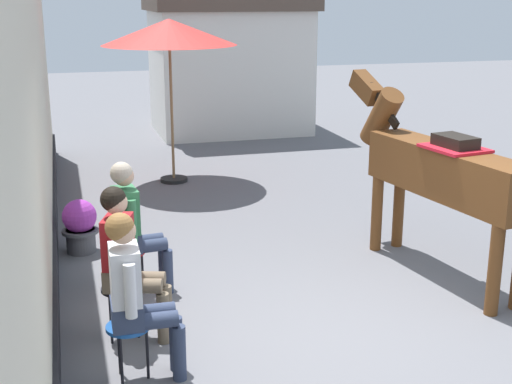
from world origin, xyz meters
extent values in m
plane|color=slate|center=(0.00, 3.00, 0.00)|extent=(40.00, 40.00, 0.00)
cube|color=beige|center=(-2.55, 1.50, 1.70)|extent=(0.30, 14.00, 3.40)
cube|color=black|center=(-2.53, 1.50, 0.18)|extent=(0.34, 14.00, 0.36)
cube|color=silver|center=(1.40, 9.83, 1.30)|extent=(3.20, 2.40, 2.60)
cylinder|color=#194C99|center=(-1.83, -0.23, 0.46)|extent=(0.34, 0.34, 0.03)
cylinder|color=black|center=(-1.69, -0.23, 0.22)|extent=(0.02, 0.02, 0.45)
cylinder|color=black|center=(-1.90, -0.11, 0.22)|extent=(0.02, 0.02, 0.45)
cylinder|color=black|center=(-1.90, -0.35, 0.22)|extent=(0.02, 0.02, 0.45)
cube|color=#2D3851|center=(-1.83, -0.23, 0.58)|extent=(0.25, 0.32, 0.20)
cube|color=silver|center=(-1.83, -0.23, 0.90)|extent=(0.23, 0.34, 0.44)
sphere|color=tan|center=(-1.83, -0.23, 1.25)|extent=(0.20, 0.20, 0.20)
sphere|color=olive|center=(-1.85, -0.23, 1.28)|extent=(0.22, 0.22, 0.22)
cylinder|color=#2D3851|center=(-1.64, -0.15, 0.53)|extent=(0.38, 0.14, 0.13)
cylinder|color=#2D3851|center=(-1.45, -0.15, 0.23)|extent=(0.11, 0.11, 0.46)
cylinder|color=#2D3851|center=(-1.64, -0.31, 0.53)|extent=(0.38, 0.14, 0.13)
cylinder|color=#2D3851|center=(-1.45, -0.31, 0.23)|extent=(0.11, 0.11, 0.46)
cylinder|color=silver|center=(-1.81, -0.03, 0.85)|extent=(0.09, 0.09, 0.42)
cylinder|color=silver|center=(-1.81, -0.43, 0.85)|extent=(0.09, 0.09, 0.42)
cylinder|color=black|center=(-1.82, 0.52, 0.46)|extent=(0.34, 0.34, 0.03)
cylinder|color=black|center=(-1.68, 0.48, 0.22)|extent=(0.02, 0.02, 0.45)
cylinder|color=black|center=(-1.85, 0.66, 0.22)|extent=(0.02, 0.02, 0.45)
cylinder|color=black|center=(-1.92, 0.43, 0.22)|extent=(0.02, 0.02, 0.45)
cube|color=brown|center=(-1.82, 0.52, 0.58)|extent=(0.33, 0.38, 0.20)
cube|color=maroon|center=(-1.82, 0.52, 0.90)|extent=(0.31, 0.39, 0.44)
sphere|color=tan|center=(-1.82, 0.52, 1.25)|extent=(0.20, 0.20, 0.20)
sphere|color=black|center=(-1.84, 0.53, 1.28)|extent=(0.22, 0.22, 0.22)
cylinder|color=brown|center=(-1.61, 0.54, 0.53)|extent=(0.40, 0.24, 0.13)
cylinder|color=brown|center=(-1.43, 0.48, 0.23)|extent=(0.11, 0.11, 0.46)
cylinder|color=brown|center=(-1.66, 0.39, 0.53)|extent=(0.40, 0.24, 0.13)
cylinder|color=brown|center=(-1.48, 0.33, 0.23)|extent=(0.11, 0.11, 0.46)
cylinder|color=maroon|center=(-1.74, 0.71, 0.85)|extent=(0.09, 0.09, 0.42)
cylinder|color=maroon|center=(-1.86, 0.33, 0.85)|extent=(0.09, 0.09, 0.42)
cylinder|color=red|center=(-1.67, 1.42, 0.46)|extent=(0.34, 0.34, 0.03)
cylinder|color=black|center=(-1.53, 1.43, 0.22)|extent=(0.02, 0.02, 0.45)
cylinder|color=black|center=(-1.75, 1.53, 0.22)|extent=(0.02, 0.02, 0.45)
cylinder|color=black|center=(-1.73, 1.29, 0.22)|extent=(0.02, 0.02, 0.45)
cube|color=#2D3851|center=(-1.67, 1.42, 0.58)|extent=(0.27, 0.34, 0.20)
cube|color=#337247|center=(-1.67, 1.42, 0.90)|extent=(0.25, 0.36, 0.44)
sphere|color=tan|center=(-1.67, 1.42, 1.25)|extent=(0.20, 0.20, 0.20)
sphere|color=#B2A38E|center=(-1.69, 1.41, 1.28)|extent=(0.22, 0.22, 0.22)
cylinder|color=#2D3851|center=(-1.49, 1.52, 0.53)|extent=(0.39, 0.17, 0.13)
cylinder|color=#2D3851|center=(-1.30, 1.54, 0.23)|extent=(0.11, 0.11, 0.46)
cylinder|color=#2D3851|center=(-1.47, 1.36, 0.53)|extent=(0.39, 0.17, 0.13)
cylinder|color=#2D3851|center=(-1.28, 1.38, 0.23)|extent=(0.11, 0.11, 0.46)
cylinder|color=#337247|center=(-1.67, 1.62, 0.85)|extent=(0.09, 0.09, 0.42)
cylinder|color=#337247|center=(-1.63, 1.22, 0.85)|extent=(0.09, 0.09, 0.42)
cube|color=brown|center=(1.60, 1.02, 1.16)|extent=(0.78, 2.24, 0.52)
cylinder|color=brown|center=(1.29, 1.96, 0.45)|extent=(0.13, 0.13, 0.90)
cylinder|color=brown|center=(1.60, 2.01, 0.45)|extent=(0.13, 0.13, 0.90)
cylinder|color=brown|center=(1.60, 0.05, 0.45)|extent=(0.13, 0.13, 0.90)
cylinder|color=brown|center=(1.41, 2.20, 1.55)|extent=(0.38, 0.67, 0.73)
cube|color=brown|center=(1.36, 2.54, 1.86)|extent=(0.26, 0.55, 0.40)
cube|color=black|center=(1.42, 2.18, 1.69)|extent=(0.14, 0.63, 0.48)
cube|color=red|center=(1.62, 0.92, 1.44)|extent=(0.59, 0.67, 0.03)
cube|color=black|center=(1.62, 0.92, 1.51)|extent=(0.35, 0.48, 0.12)
cylinder|color=#4C4C51|center=(-2.09, 2.82, 0.14)|extent=(0.34, 0.34, 0.28)
cylinder|color=#4C4C51|center=(-2.09, 2.82, 0.26)|extent=(0.43, 0.43, 0.04)
sphere|color=purple|center=(-2.09, 2.82, 0.44)|extent=(0.40, 0.40, 0.40)
cylinder|color=black|center=(-0.52, 5.74, 0.03)|extent=(0.44, 0.44, 0.06)
cylinder|color=olive|center=(-0.52, 5.74, 1.10)|extent=(0.04, 0.04, 2.20)
cone|color=red|center=(-0.52, 5.74, 2.38)|extent=(2.10, 2.10, 0.40)
camera|label=1|loc=(-2.20, -5.23, 2.94)|focal=49.12mm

